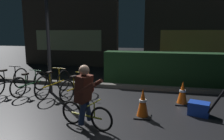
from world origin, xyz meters
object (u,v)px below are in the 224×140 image
at_px(parked_bike_leftmost, 9,81).
at_px(closed_umbrella, 215,103).
at_px(street_post, 49,46).
at_px(cyclist, 85,96).
at_px(parked_bike_left_mid, 30,83).
at_px(traffic_cone_far, 182,93).
at_px(blue_crate, 199,109).
at_px(traffic_cone_near, 143,103).
at_px(parked_bike_center_left, 54,83).
at_px(parked_bike_center_right, 77,87).

bearing_deg(parked_bike_leftmost, closed_umbrella, -94.00).
relative_size(street_post, cyclist, 2.30).
relative_size(parked_bike_left_mid, cyclist, 1.19).
height_order(parked_bike_left_mid, traffic_cone_far, parked_bike_left_mid).
relative_size(parked_bike_left_mid, blue_crate, 3.38).
distance_m(street_post, traffic_cone_far, 4.04).
relative_size(parked_bike_leftmost, traffic_cone_near, 2.56).
height_order(blue_crate, closed_umbrella, closed_umbrella).
distance_m(parked_bike_left_mid, closed_umbrella, 5.06).
bearing_deg(parked_bike_center_left, parked_bike_center_right, -88.77).
distance_m(parked_bike_center_left, traffic_cone_near, 2.93).
bearing_deg(cyclist, street_post, 147.98).
bearing_deg(traffic_cone_near, closed_umbrella, 5.72).
bearing_deg(cyclist, parked_bike_center_right, 132.09).
relative_size(traffic_cone_far, closed_umbrella, 0.73).
xyz_separation_m(blue_crate, cyclist, (-2.29, -1.13, 0.48)).
distance_m(parked_bike_leftmost, traffic_cone_far, 5.14).
distance_m(parked_bike_center_right, blue_crate, 3.22).
bearing_deg(parked_bike_left_mid, blue_crate, -87.46).
xyz_separation_m(street_post, traffic_cone_far, (3.87, -0.22, -1.13)).
distance_m(parked_bike_leftmost, closed_umbrella, 5.78).
height_order(traffic_cone_far, cyclist, cyclist).
relative_size(traffic_cone_far, cyclist, 0.50).
height_order(parked_bike_center_left, parked_bike_center_right, parked_bike_center_left).
height_order(parked_bike_center_left, traffic_cone_near, parked_bike_center_left).
relative_size(parked_bike_center_left, closed_umbrella, 1.96).
bearing_deg(blue_crate, parked_bike_leftmost, 173.23).
xyz_separation_m(parked_bike_center_right, traffic_cone_near, (1.93, -0.99, -0.00)).
height_order(street_post, parked_bike_center_left, street_post).
bearing_deg(parked_bike_leftmost, traffic_cone_far, -84.71).
bearing_deg(parked_bike_center_right, parked_bike_center_left, 97.46).
bearing_deg(street_post, traffic_cone_near, -23.85).
bearing_deg(parked_bike_left_mid, parked_bike_center_right, -81.53).
bearing_deg(parked_bike_center_right, parked_bike_leftmost, 103.64).
distance_m(parked_bike_leftmost, cyclist, 3.63).
bearing_deg(parked_bike_center_left, blue_crate, -91.30).
bearing_deg(street_post, traffic_cone_far, -3.26).
bearing_deg(parked_bike_leftmost, cyclist, -114.47).
height_order(parked_bike_leftmost, traffic_cone_near, parked_bike_leftmost).
xyz_separation_m(parked_bike_left_mid, traffic_cone_near, (3.48, -1.04, 0.00)).
height_order(traffic_cone_near, traffic_cone_far, traffic_cone_near).
bearing_deg(closed_umbrella, traffic_cone_far, 149.61).
xyz_separation_m(street_post, blue_crate, (4.17, -0.90, -1.29)).
height_order(parked_bike_left_mid, closed_umbrella, closed_umbrella).
xyz_separation_m(parked_bike_left_mid, closed_umbrella, (4.98, -0.89, 0.07)).
relative_size(parked_bike_center_left, traffic_cone_near, 2.52).
relative_size(street_post, parked_bike_left_mid, 1.93).
bearing_deg(blue_crate, parked_bike_center_left, 169.99).
distance_m(street_post, parked_bike_left_mid, 1.27).
distance_m(parked_bike_center_left, parked_bike_center_right, 0.79).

